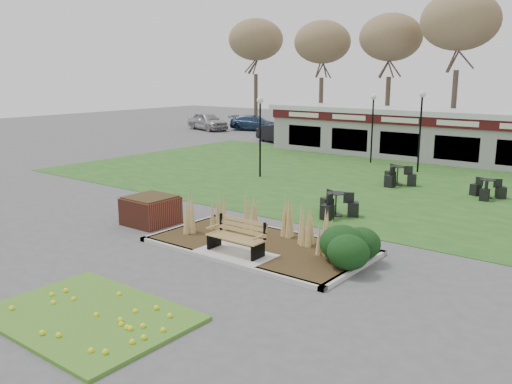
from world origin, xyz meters
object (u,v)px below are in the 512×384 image
Objects in this scene: bistro_set_c at (487,192)px; lamp_post_mid_right at (421,113)px; car_silver at (207,121)px; brick_planter at (151,210)px; park_bench at (238,236)px; lamp_post_far_left at (373,113)px; bistro_set_a at (397,179)px; car_black at (278,134)px; bistro_set_b at (336,208)px; car_blue at (255,123)px; lamp_post_mid_left at (260,119)px; food_pavilion at (466,137)px.

lamp_post_mid_right is at bearing 138.28° from bistro_set_c.
lamp_post_mid_right is at bearing -95.15° from car_silver.
bistro_set_c is at bearing 54.10° from brick_planter.
park_bench is 0.45× the size of lamp_post_far_left.
car_black reaches higher than bistro_set_a.
bistro_set_b is at bearing -84.35° from lamp_post_mid_right.
park_bench is 15.75m from lamp_post_mid_right.
bistro_set_c is at bearing -136.16° from car_blue.
bistro_set_a is 24.34m from car_blue.
car_black is at bearing 145.40° from bistro_set_a.
lamp_post_mid_left is at bearing -133.08° from lamp_post_mid_right.
lamp_post_mid_left is at bearing -128.01° from car_black.
car_blue is (-19.94, 26.39, 0.06)m from park_bench.
brick_planter is 1.06× the size of bistro_set_c.
car_blue reaches higher than car_black.
bistro_set_b is 0.40× the size of car_black.
bistro_set_b is (6.55, -4.18, -2.51)m from lamp_post_mid_left.
lamp_post_mid_left is at bearing -168.78° from bistro_set_c.
lamp_post_mid_left reaches higher than park_bench.
car_silver reaches higher than bistro_set_b.
brick_planter is (-4.40, 0.75, -0.11)m from park_bench.
bistro_set_a is at bearing 19.86° from lamp_post_mid_left.
lamp_post_far_left is at bearing 145.86° from bistro_set_c.
lamp_post_mid_left is 2.40× the size of bistro_set_a.
lamp_post_mid_left is (-6.55, 9.59, 2.22)m from park_bench.
lamp_post_mid_left is at bearing 103.70° from brick_planter.
park_bench is 0.44× the size of lamp_post_mid_left.
lamp_post_mid_right is at bearing -103.47° from food_pavilion.
bistro_set_b is at bearing -90.00° from food_pavilion.
car_black is (-13.46, 20.75, 0.05)m from park_bench.
car_silver is (-23.06, 12.41, 0.47)m from bistro_set_a.
car_blue reaches higher than bistro_set_c.
brick_planter is 0.39× the size of lamp_post_far_left.
park_bench is 33.76m from car_silver.
bistro_set_a is 0.36× the size of car_blue.
park_bench is 1.06× the size of bistro_set_a.
park_bench is 0.07× the size of food_pavilion.
brick_planter is 6.41m from bistro_set_b.
food_pavilion is at bearing -74.18° from car_black.
park_bench is at bearing -90.00° from food_pavilion.
bistro_set_a is at bearing -140.67° from car_blue.
brick_planter is 9.39m from lamp_post_mid_left.
lamp_post_mid_right is 4.63m from bistro_set_a.
brick_planter is at bearing -103.06° from food_pavilion.
bistro_set_a is (-0.48, 11.79, -0.28)m from park_bench.
lamp_post_mid_right reaches higher than lamp_post_far_left.
lamp_post_mid_left is at bearing -122.93° from food_pavilion.
park_bench reaches higher than bistro_set_a.
brick_planter is 0.38× the size of car_black.
lamp_post_mid_right is at bearing -133.63° from car_blue.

